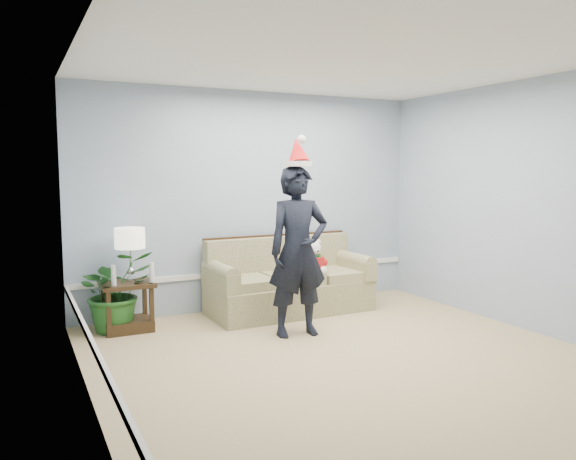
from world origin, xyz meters
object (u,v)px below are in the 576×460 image
(sofa, at_px, (288,285))
(man, at_px, (298,251))
(teddy_bear, at_px, (314,261))
(side_table, at_px, (128,312))
(houseplant, at_px, (115,291))
(table_lamp, at_px, (130,240))

(sofa, bearing_deg, man, -111.92)
(man, height_order, teddy_bear, man)
(sofa, distance_m, man, 1.15)
(sofa, relative_size, side_table, 3.60)
(teddy_bear, bearing_deg, side_table, 175.21)
(houseplant, bearing_deg, side_table, -26.47)
(table_lamp, relative_size, houseplant, 0.66)
(table_lamp, height_order, teddy_bear, table_lamp)
(side_table, distance_m, houseplant, 0.26)
(table_lamp, distance_m, man, 1.84)
(table_lamp, height_order, houseplant, table_lamp)
(sofa, bearing_deg, houseplant, 176.50)
(houseplant, distance_m, man, 2.02)
(sofa, xyz_separation_m, table_lamp, (-1.87, 0.09, 0.65))
(houseplant, relative_size, teddy_bear, 2.07)
(side_table, distance_m, man, 1.97)
(table_lamp, distance_m, teddy_bear, 2.15)
(houseplant, relative_size, man, 0.49)
(table_lamp, xyz_separation_m, teddy_bear, (2.10, -0.32, -0.34))
(man, bearing_deg, houseplant, 154.51)
(sofa, relative_size, man, 1.12)
(side_table, bearing_deg, houseplant, 153.53)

